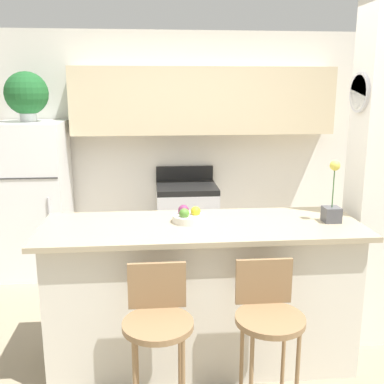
{
  "coord_description": "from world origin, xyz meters",
  "views": [
    {
      "loc": [
        -0.33,
        -2.92,
        1.94
      ],
      "look_at": [
        0.0,
        0.76,
        1.08
      ],
      "focal_mm": 42.0,
      "sensor_mm": 36.0,
      "label": 1
    }
  ],
  "objects_px": {
    "stove_range": "(187,224)",
    "potted_plant_on_fridge": "(27,94)",
    "refrigerator": "(35,199)",
    "fruit_bowl": "(188,216)",
    "bar_stool_left": "(158,323)",
    "bar_stool_right": "(268,318)",
    "orchid_vase": "(332,204)"
  },
  "relations": [
    {
      "from": "stove_range",
      "to": "potted_plant_on_fridge",
      "type": "xyz_separation_m",
      "value": [
        -1.6,
        -0.05,
        1.42
      ]
    },
    {
      "from": "refrigerator",
      "to": "fruit_bowl",
      "type": "distance_m",
      "value": 2.28
    },
    {
      "from": "refrigerator",
      "to": "bar_stool_left",
      "type": "bearing_deg",
      "value": -62.52
    },
    {
      "from": "refrigerator",
      "to": "bar_stool_left",
      "type": "height_order",
      "value": "refrigerator"
    },
    {
      "from": "refrigerator",
      "to": "fruit_bowl",
      "type": "relative_size",
      "value": 7.18
    },
    {
      "from": "potted_plant_on_fridge",
      "to": "fruit_bowl",
      "type": "height_order",
      "value": "potted_plant_on_fridge"
    },
    {
      "from": "refrigerator",
      "to": "bar_stool_left",
      "type": "distance_m",
      "value": 2.7
    },
    {
      "from": "refrigerator",
      "to": "stove_range",
      "type": "relative_size",
      "value": 1.5
    },
    {
      "from": "bar_stool_right",
      "to": "potted_plant_on_fridge",
      "type": "bearing_deg",
      "value": 128.17
    },
    {
      "from": "fruit_bowl",
      "to": "orchid_vase",
      "type": "bearing_deg",
      "value": -5.02
    },
    {
      "from": "orchid_vase",
      "to": "fruit_bowl",
      "type": "bearing_deg",
      "value": 174.98
    },
    {
      "from": "bar_stool_right",
      "to": "potted_plant_on_fridge",
      "type": "height_order",
      "value": "potted_plant_on_fridge"
    },
    {
      "from": "potted_plant_on_fridge",
      "to": "refrigerator",
      "type": "bearing_deg",
      "value": -64.23
    },
    {
      "from": "orchid_vase",
      "to": "bar_stool_right",
      "type": "bearing_deg",
      "value": -134.82
    },
    {
      "from": "bar_stool_right",
      "to": "fruit_bowl",
      "type": "relative_size",
      "value": 4.27
    },
    {
      "from": "stove_range",
      "to": "bar_stool_right",
      "type": "bearing_deg",
      "value": -83.48
    },
    {
      "from": "fruit_bowl",
      "to": "refrigerator",
      "type": "bearing_deg",
      "value": 130.6
    },
    {
      "from": "refrigerator",
      "to": "potted_plant_on_fridge",
      "type": "relative_size",
      "value": 3.24
    },
    {
      "from": "fruit_bowl",
      "to": "stove_range",
      "type": "bearing_deg",
      "value": 85.88
    },
    {
      "from": "bar_stool_left",
      "to": "potted_plant_on_fridge",
      "type": "relative_size",
      "value": 1.92
    },
    {
      "from": "refrigerator",
      "to": "orchid_vase",
      "type": "relative_size",
      "value": 3.72
    },
    {
      "from": "orchid_vase",
      "to": "fruit_bowl",
      "type": "distance_m",
      "value": 1.0
    },
    {
      "from": "bar_stool_left",
      "to": "potted_plant_on_fridge",
      "type": "xyz_separation_m",
      "value": [
        -1.24,
        2.39,
        1.24
      ]
    },
    {
      "from": "stove_range",
      "to": "bar_stool_left",
      "type": "xyz_separation_m",
      "value": [
        -0.36,
        -2.45,
        0.18
      ]
    },
    {
      "from": "bar_stool_left",
      "to": "stove_range",
      "type": "bearing_deg",
      "value": 81.71
    },
    {
      "from": "potted_plant_on_fridge",
      "to": "orchid_vase",
      "type": "bearing_deg",
      "value": -36.25
    },
    {
      "from": "bar_stool_left",
      "to": "fruit_bowl",
      "type": "distance_m",
      "value": 0.83
    },
    {
      "from": "refrigerator",
      "to": "fruit_bowl",
      "type": "bearing_deg",
      "value": -49.4
    },
    {
      "from": "fruit_bowl",
      "to": "bar_stool_right",
      "type": "bearing_deg",
      "value": -58.83
    },
    {
      "from": "refrigerator",
      "to": "potted_plant_on_fridge",
      "type": "distance_m",
      "value": 1.08
    },
    {
      "from": "bar_stool_left",
      "to": "bar_stool_right",
      "type": "relative_size",
      "value": 1.0
    },
    {
      "from": "orchid_vase",
      "to": "refrigerator",
      "type": "bearing_deg",
      "value": 143.75
    }
  ]
}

